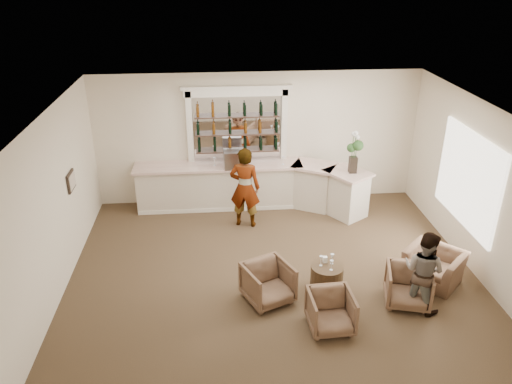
% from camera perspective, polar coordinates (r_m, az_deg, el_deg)
% --- Properties ---
extents(ground, '(8.00, 8.00, 0.00)m').
position_cam_1_polar(ground, '(10.08, 1.95, -9.35)').
color(ground, brown).
rests_on(ground, ground).
extents(room_shell, '(8.04, 7.02, 3.32)m').
position_cam_1_polar(room_shell, '(9.65, 2.61, 4.67)').
color(room_shell, beige).
rests_on(room_shell, ground).
extents(bar_counter, '(5.72, 1.80, 1.14)m').
position_cam_1_polar(bar_counter, '(12.39, -0.39, 0.66)').
color(bar_counter, beige).
rests_on(bar_counter, ground).
extents(back_bar_alcove, '(2.64, 0.25, 3.00)m').
position_cam_1_polar(back_bar_alcove, '(12.23, -2.15, 7.63)').
color(back_bar_alcove, white).
rests_on(back_bar_alcove, ground).
extents(cocktail_table, '(0.61, 0.61, 0.50)m').
position_cam_1_polar(cocktail_table, '(9.64, 8.07, -9.64)').
color(cocktail_table, '#4A3520').
rests_on(cocktail_table, ground).
extents(sommelier, '(0.79, 0.62, 1.92)m').
position_cam_1_polar(sommelier, '(11.40, -1.28, 0.51)').
color(sommelier, gray).
rests_on(sommelier, ground).
extents(guest, '(0.92, 0.94, 1.53)m').
position_cam_1_polar(guest, '(9.28, 18.60, -8.55)').
color(guest, gray).
rests_on(guest, ground).
extents(armchair_left, '(1.06, 1.07, 0.74)m').
position_cam_1_polar(armchair_left, '(9.19, 1.39, -10.37)').
color(armchair_left, brown).
rests_on(armchair_left, ground).
extents(armchair_center, '(0.77, 0.79, 0.69)m').
position_cam_1_polar(armchair_center, '(8.68, 8.54, -13.35)').
color(armchair_center, brown).
rests_on(armchair_center, ground).
extents(armchair_right, '(0.95, 0.96, 0.72)m').
position_cam_1_polar(armchair_right, '(9.53, 16.97, -10.26)').
color(armchair_right, brown).
rests_on(armchair_right, ground).
extents(armchair_far, '(1.34, 1.34, 0.66)m').
position_cam_1_polar(armchair_far, '(10.31, 19.66, -7.96)').
color(armchair_far, brown).
rests_on(armchair_far, ground).
extents(espresso_machine, '(0.50, 0.42, 0.42)m').
position_cam_1_polar(espresso_machine, '(11.99, -2.53, 3.81)').
color(espresso_machine, '#B1B1B6').
rests_on(espresso_machine, bar_counter).
extents(flower_vase, '(0.27, 0.27, 1.02)m').
position_cam_1_polar(flower_vase, '(11.76, 11.16, 4.81)').
color(flower_vase, black).
rests_on(flower_vase, bar_counter).
extents(wine_glass_bar_left, '(0.07, 0.07, 0.21)m').
position_cam_1_polar(wine_glass_bar_left, '(12.16, -4.77, 3.51)').
color(wine_glass_bar_left, white).
rests_on(wine_glass_bar_left, bar_counter).
extents(wine_glass_bar_right, '(0.07, 0.07, 0.21)m').
position_cam_1_polar(wine_glass_bar_right, '(12.19, 3.12, 3.62)').
color(wine_glass_bar_right, white).
rests_on(wine_glass_bar_right, bar_counter).
extents(wine_glass_tbl_a, '(0.07, 0.07, 0.21)m').
position_cam_1_polar(wine_glass_tbl_a, '(9.44, 7.44, -7.82)').
color(wine_glass_tbl_a, white).
rests_on(wine_glass_tbl_a, cocktail_table).
extents(wine_glass_tbl_b, '(0.07, 0.07, 0.21)m').
position_cam_1_polar(wine_glass_tbl_b, '(9.53, 8.69, -7.57)').
color(wine_glass_tbl_b, white).
rests_on(wine_glass_tbl_b, cocktail_table).
extents(wine_glass_tbl_c, '(0.07, 0.07, 0.21)m').
position_cam_1_polar(wine_glass_tbl_c, '(9.34, 8.61, -8.28)').
color(wine_glass_tbl_c, white).
rests_on(wine_glass_tbl_c, cocktail_table).
extents(napkin_holder, '(0.08, 0.08, 0.12)m').
position_cam_1_polar(napkin_holder, '(9.57, 7.88, -7.65)').
color(napkin_holder, white).
rests_on(napkin_holder, cocktail_table).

